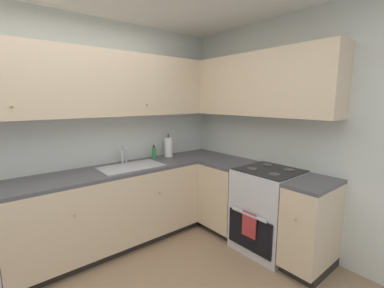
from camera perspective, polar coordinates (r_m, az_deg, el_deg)
The scene contains 13 objects.
wall_back at distance 3.11m, azimuth -27.70°, elevation 1.52°, with size 4.20×0.05×2.56m, color silver.
wall_right at distance 3.07m, azimuth 22.50°, elevation 1.80°, with size 0.05×3.25×2.56m, color silver.
lower_cabinets_back at distance 3.14m, azimuth -17.44°, elevation -13.69°, with size 2.06×0.62×0.87m.
countertop_back at distance 2.99m, azimuth -17.89°, elevation -5.81°, with size 3.26×0.60×0.04m, color #4C4C51.
lower_cabinets_right at distance 3.17m, azimuth 13.94°, elevation -13.31°, with size 0.62×1.50×0.87m.
countertop_right at distance 3.02m, azimuth 14.25°, elevation -5.48°, with size 0.60×1.50×0.03m.
oven_range at distance 3.10m, azimuth 16.41°, elevation -13.57°, with size 0.68×0.62×1.05m.
upper_cabinets_back at distance 2.98m, azimuth -22.78°, elevation 12.16°, with size 2.94×0.34×0.70m.
upper_cabinets_right at distance 3.20m, azimuth 12.63°, elevation 12.44°, with size 0.32×2.05×0.70m.
sink at distance 3.07m, azimuth -13.16°, elevation -5.63°, with size 0.70×0.40×0.10m.
faucet at distance 3.22m, azimuth -14.83°, elevation -2.03°, with size 0.07×0.16×0.20m.
soap_bottle at distance 3.43m, azimuth -8.33°, elevation -1.88°, with size 0.05×0.05×0.18m.
paper_towel_roll at distance 3.51m, azimuth -5.18°, elevation -0.68°, with size 0.11×0.11×0.32m.
Camera 1 is at (-0.62, -1.43, 1.65)m, focal length 24.31 mm.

